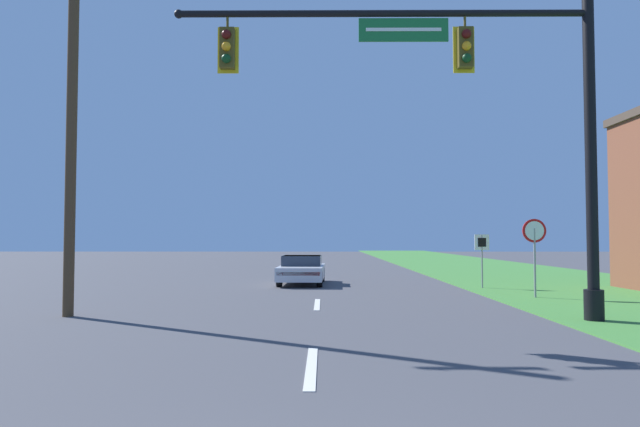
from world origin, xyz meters
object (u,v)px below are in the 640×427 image
(signal_mast, at_px, (487,109))
(utility_pole_near, at_px, (72,119))
(route_sign_post, at_px, (482,249))
(car_ahead, at_px, (302,270))
(stop_sign, at_px, (534,240))

(signal_mast, relative_size, utility_pole_near, 1.05)
(route_sign_post, bearing_deg, utility_pole_near, -147.91)
(car_ahead, height_order, utility_pole_near, utility_pole_near)
(stop_sign, distance_m, utility_pole_near, 14.05)
(utility_pole_near, bearing_deg, signal_mast, -4.87)
(car_ahead, relative_size, utility_pole_near, 0.45)
(route_sign_post, height_order, utility_pole_near, utility_pole_near)
(route_sign_post, bearing_deg, stop_sign, -78.51)
(stop_sign, distance_m, route_sign_post, 3.59)
(stop_sign, xyz_separation_m, utility_pole_near, (-13.05, -4.23, 3.03))
(stop_sign, xyz_separation_m, route_sign_post, (-0.71, 3.50, -0.34))
(signal_mast, xyz_separation_m, route_sign_post, (2.23, 8.60, -3.41))
(route_sign_post, relative_size, utility_pole_near, 0.21)
(utility_pole_near, bearing_deg, stop_sign, 17.98)
(signal_mast, bearing_deg, stop_sign, 60.03)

